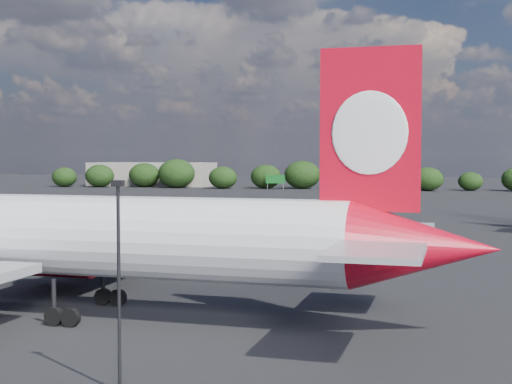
# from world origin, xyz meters

# --- Properties ---
(ground) EXTENTS (500.00, 500.00, 0.00)m
(ground) POSITION_xyz_m (0.00, 60.00, 0.00)
(ground) COLOR black
(ground) RESTS_ON ground
(qantas_airliner) EXTENTS (52.00, 49.39, 16.99)m
(qantas_airliner) POSITION_xyz_m (5.30, 4.82, 5.17)
(qantas_airliner) COLOR white
(qantas_airliner) RESTS_ON ground
(apron_lamp_post) EXTENTS (0.55, 0.30, 9.58)m
(apron_lamp_post) POSITION_xyz_m (14.81, -8.99, 5.43)
(apron_lamp_post) COLOR black
(apron_lamp_post) RESTS_ON ground
(terminal_building) EXTENTS (42.00, 16.00, 8.00)m
(terminal_building) POSITION_xyz_m (-65.00, 192.00, 4.00)
(terminal_building) COLOR gray
(terminal_building) RESTS_ON ground
(highway_sign) EXTENTS (6.00, 0.30, 4.50)m
(highway_sign) POSITION_xyz_m (-18.00, 176.00, 3.13)
(highway_sign) COLOR #13611F
(highway_sign) RESTS_ON ground
(billboard_yellow) EXTENTS (5.00, 0.30, 5.50)m
(billboard_yellow) POSITION_xyz_m (12.00, 182.00, 3.87)
(billboard_yellow) COLOR gold
(billboard_yellow) RESTS_ON ground
(horizon_treeline) EXTENTS (207.39, 14.23, 9.31)m
(horizon_treeline) POSITION_xyz_m (10.21, 179.70, 4.02)
(horizon_treeline) COLOR black
(horizon_treeline) RESTS_ON ground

